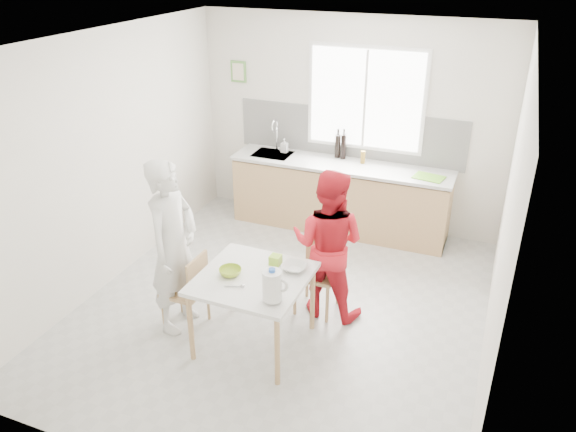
% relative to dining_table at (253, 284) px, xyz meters
% --- Properties ---
extents(ground, '(4.50, 4.50, 0.00)m').
position_rel_dining_table_xyz_m(ground, '(0.03, 0.65, -0.66)').
color(ground, '#B7B7B2').
rests_on(ground, ground).
extents(room_shell, '(4.50, 4.50, 4.50)m').
position_rel_dining_table_xyz_m(room_shell, '(0.03, 0.65, 0.98)').
color(room_shell, silver).
rests_on(room_shell, ground).
extents(window, '(1.50, 0.06, 1.30)m').
position_rel_dining_table_xyz_m(window, '(0.23, 2.88, 1.04)').
color(window, white).
rests_on(window, room_shell).
extents(backsplash, '(3.00, 0.02, 0.65)m').
position_rel_dining_table_xyz_m(backsplash, '(0.03, 2.89, 0.56)').
color(backsplash, white).
rests_on(backsplash, room_shell).
extents(picture_frame, '(0.22, 0.03, 0.28)m').
position_rel_dining_table_xyz_m(picture_frame, '(-1.52, 2.88, 1.24)').
color(picture_frame, '#5F9B46').
rests_on(picture_frame, room_shell).
extents(kitchen_counter, '(2.84, 0.64, 1.37)m').
position_rel_dining_table_xyz_m(kitchen_counter, '(0.02, 2.60, -0.25)').
color(kitchen_counter, tan).
rests_on(kitchen_counter, ground).
extents(dining_table, '(0.98, 0.98, 0.74)m').
position_rel_dining_table_xyz_m(dining_table, '(0.00, 0.00, 0.00)').
color(dining_table, white).
rests_on(dining_table, ground).
extents(chair_left, '(0.38, 0.38, 0.80)m').
position_rel_dining_table_xyz_m(chair_left, '(-0.69, 0.01, -0.22)').
color(chair_left, tan).
rests_on(chair_left, ground).
extents(chair_far, '(0.41, 0.41, 0.88)m').
position_rel_dining_table_xyz_m(chair_far, '(0.36, 0.81, -0.18)').
color(chair_far, tan).
rests_on(chair_far, ground).
extents(person_white, '(0.43, 0.64, 1.74)m').
position_rel_dining_table_xyz_m(person_white, '(-0.83, 0.01, 0.20)').
color(person_white, silver).
rests_on(person_white, ground).
extents(person_red, '(0.77, 0.60, 1.56)m').
position_rel_dining_table_xyz_m(person_red, '(0.46, 0.76, 0.11)').
color(person_red, red).
rests_on(person_red, ground).
extents(bowl_green, '(0.21, 0.21, 0.06)m').
position_rel_dining_table_xyz_m(bowl_green, '(-0.20, -0.05, 0.11)').
color(bowl_green, '#95B529').
rests_on(bowl_green, dining_table).
extents(bowl_white, '(0.23, 0.23, 0.06)m').
position_rel_dining_table_xyz_m(bowl_white, '(0.30, 0.24, 0.10)').
color(bowl_white, silver).
rests_on(bowl_white, dining_table).
extents(milk_jug, '(0.23, 0.17, 0.29)m').
position_rel_dining_table_xyz_m(milk_jug, '(0.32, -0.29, 0.23)').
color(milk_jug, white).
rests_on(milk_jug, dining_table).
extents(green_box, '(0.10, 0.10, 0.09)m').
position_rel_dining_table_xyz_m(green_box, '(0.10, 0.28, 0.12)').
color(green_box, '#91C72E').
rests_on(green_box, dining_table).
extents(spoon, '(0.16, 0.06, 0.01)m').
position_rel_dining_table_xyz_m(spoon, '(-0.08, -0.22, 0.09)').
color(spoon, '#A5A5AA').
rests_on(spoon, dining_table).
extents(cutting_board, '(0.39, 0.31, 0.01)m').
position_rel_dining_table_xyz_m(cutting_board, '(1.14, 2.52, 0.26)').
color(cutting_board, '#69BA2B').
rests_on(cutting_board, kitchen_counter).
extents(wine_bottle_a, '(0.07, 0.07, 0.32)m').
position_rel_dining_table_xyz_m(wine_bottle_a, '(-0.00, 2.78, 0.42)').
color(wine_bottle_a, black).
rests_on(wine_bottle_a, kitchen_counter).
extents(wine_bottle_b, '(0.07, 0.07, 0.30)m').
position_rel_dining_table_xyz_m(wine_bottle_b, '(-0.09, 2.80, 0.41)').
color(wine_bottle_b, black).
rests_on(wine_bottle_b, kitchen_counter).
extents(jar_amber, '(0.06, 0.06, 0.16)m').
position_rel_dining_table_xyz_m(jar_amber, '(0.28, 2.71, 0.34)').
color(jar_amber, olive).
rests_on(jar_amber, kitchen_counter).
extents(soap_bottle, '(0.09, 0.09, 0.19)m').
position_rel_dining_table_xyz_m(soap_bottle, '(-0.80, 2.73, 0.35)').
color(soap_bottle, '#999999').
rests_on(soap_bottle, kitchen_counter).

